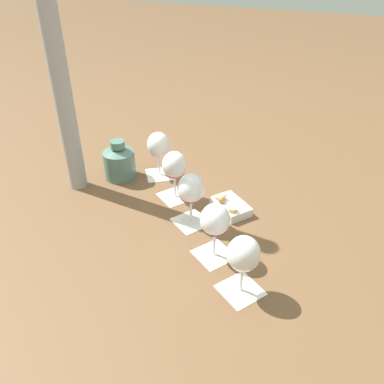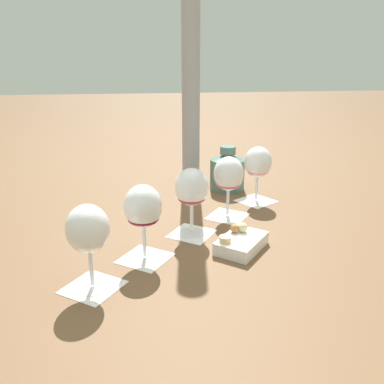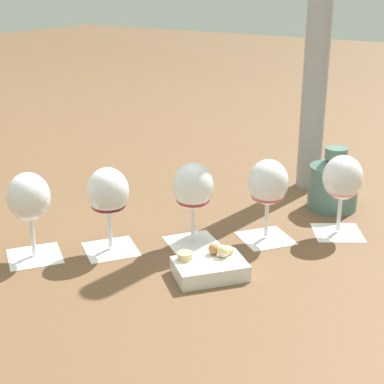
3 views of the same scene
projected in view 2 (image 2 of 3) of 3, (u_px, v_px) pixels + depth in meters
name	position (u px, v px, depth m)	size (l,w,h in m)	color
ground_plane	(192.00, 234.00, 1.04)	(8.00, 8.00, 0.00)	brown
tasting_card_0	(256.00, 201.00, 1.28)	(0.14, 0.14, 0.00)	white
tasting_card_1	(227.00, 216.00, 1.16)	(0.14, 0.14, 0.00)	white
tasting_card_2	(192.00, 233.00, 1.05)	(0.14, 0.14, 0.00)	white
tasting_card_3	(145.00, 258.00, 0.92)	(0.14, 0.14, 0.00)	white
tasting_card_4	(93.00, 287.00, 0.80)	(0.14, 0.14, 0.00)	white
wine_glass_0	(258.00, 165.00, 1.24)	(0.08, 0.08, 0.17)	white
wine_glass_1	(229.00, 177.00, 1.12)	(0.08, 0.08, 0.17)	white
wine_glass_2	(192.00, 190.00, 1.01)	(0.08, 0.08, 0.17)	white
wine_glass_3	(143.00, 210.00, 0.88)	(0.08, 0.08, 0.17)	white
wine_glass_4	(88.00, 233.00, 0.77)	(0.08, 0.08, 0.17)	white
ceramic_vase	(227.00, 171.00, 1.37)	(0.12, 0.12, 0.15)	#4C7066
snack_dish	(241.00, 242.00, 0.96)	(0.15, 0.15, 0.05)	white
umbrella_pole	(191.00, 53.00, 1.34)	(0.06, 0.06, 0.89)	#99999E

